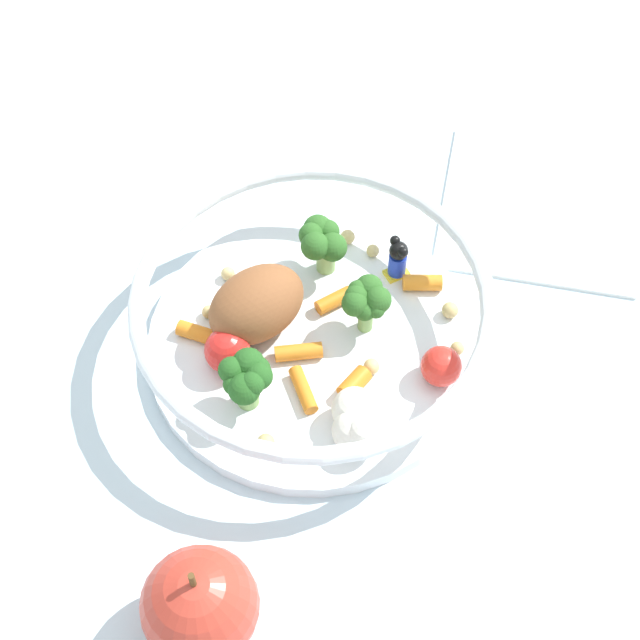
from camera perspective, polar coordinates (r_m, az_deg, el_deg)
name	(u,v)px	position (r m, az deg, el deg)	size (l,w,h in m)	color
ground_plane	(311,361)	(0.66, -0.54, -2.43)	(2.40, 2.40, 0.00)	silver
food_container	(315,325)	(0.63, -0.32, -0.30)	(0.24, 0.24, 0.06)	white
loose_apple	(200,606)	(0.55, -7.14, -16.47)	(0.07, 0.07, 0.08)	#BC3828
folded_napkin	(540,207)	(0.76, 12.94, 6.54)	(0.15, 0.15, 0.01)	white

